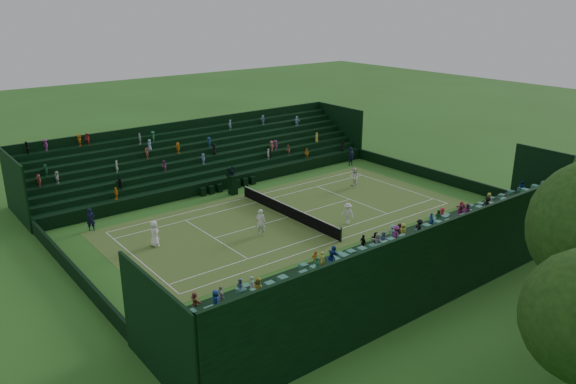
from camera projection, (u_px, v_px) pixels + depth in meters
name	position (u px, v px, depth m)	size (l,w,h in m)	color
ground	(288.00, 217.00, 42.03)	(160.00, 160.00, 0.00)	#2D611E
court_surface	(288.00, 217.00, 42.03)	(12.97, 26.77, 0.01)	#357E2A
perimeter_wall_north	(425.00, 173.00, 51.08)	(17.17, 0.20, 1.00)	black
perimeter_wall_south	(73.00, 271.00, 32.65)	(17.17, 0.20, 1.00)	black
perimeter_wall_east	(370.00, 249.00, 35.53)	(0.20, 31.77, 1.00)	black
perimeter_wall_west	(227.00, 183.00, 48.20)	(0.20, 31.77, 1.00)	black
north_grandstand	(424.00, 256.00, 32.07)	(6.60, 32.00, 4.90)	black
south_grandstand	(203.00, 161.00, 50.97)	(6.60, 32.00, 4.90)	black
tennis_net	(288.00, 211.00, 41.86)	(11.67, 0.10, 1.06)	black
umpire_chair	(233.00, 182.00, 46.67)	(0.78, 0.78, 2.47)	black
courtside_chairs	(228.00, 185.00, 47.96)	(0.47, 5.44, 1.01)	black
player_near_west	(154.00, 234.00, 36.84)	(0.87, 0.57, 1.78)	white
player_near_east	(261.00, 222.00, 38.56)	(0.70, 0.46, 1.91)	white
player_far_west	(354.00, 178.00, 48.48)	(0.84, 0.66, 1.73)	white
player_far_east	(348.00, 213.00, 40.58)	(1.02, 0.59, 1.58)	white
line_judge_north	(351.00, 156.00, 54.84)	(0.66, 0.43, 1.81)	black
line_judge_south	(91.00, 220.00, 39.36)	(0.60, 0.39, 1.64)	black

